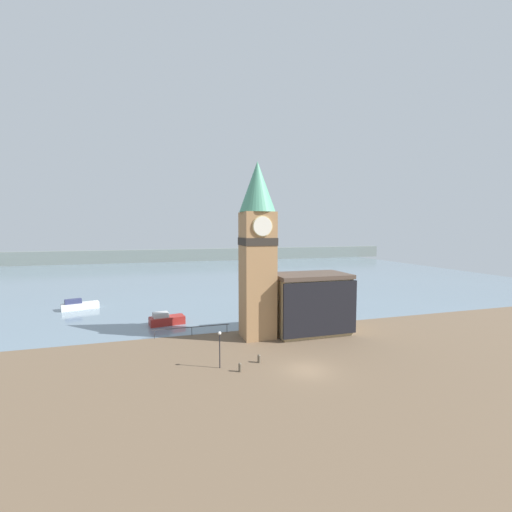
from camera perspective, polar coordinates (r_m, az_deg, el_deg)
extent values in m
plane|color=brown|center=(33.81, 8.59, -18.30)|extent=(160.00, 160.00, 0.00)
cube|color=slate|center=(103.73, -9.26, -2.83)|extent=(160.00, 120.00, 0.00)
cube|color=slate|center=(143.04, -11.41, 0.14)|extent=(180.00, 3.00, 5.00)
cube|color=#333338|center=(43.67, -10.66, -11.57)|extent=(9.43, 0.08, 0.08)
cylinder|color=#333338|center=(43.60, -16.57, -12.43)|extent=(0.07, 0.07, 1.05)
cylinder|color=#333338|center=(43.82, -10.65, -12.23)|extent=(0.07, 0.07, 1.05)
cylinder|color=#333338|center=(44.48, -4.86, -11.91)|extent=(0.07, 0.07, 1.05)
cube|color=#9E754C|center=(41.12, 0.24, -3.23)|extent=(3.75, 3.75, 15.10)
cube|color=#2D2823|center=(40.77, 0.24, 2.44)|extent=(3.87, 3.87, 0.90)
cylinder|color=tan|center=(38.90, 1.08, 4.98)|extent=(2.40, 0.12, 2.40)
cylinder|color=silver|center=(38.82, 1.12, 4.98)|extent=(2.18, 0.12, 2.18)
cylinder|color=tan|center=(41.36, 2.81, 4.95)|extent=(0.12, 2.40, 2.40)
cylinder|color=silver|center=(41.39, 2.92, 4.95)|extent=(0.12, 2.18, 2.18)
cone|color=#4C9375|center=(41.05, 0.24, 11.48)|extent=(4.32, 4.32, 5.94)
cube|color=tan|center=(44.16, 8.99, -8.08)|extent=(9.00, 5.49, 7.02)
cube|color=#4C3D33|center=(43.51, 9.05, -3.24)|extent=(9.40, 5.89, 0.50)
cube|color=black|center=(41.62, 10.74, -8.68)|extent=(9.50, 0.30, 6.46)
cube|color=maroon|center=(49.42, -14.62, -10.35)|extent=(4.92, 2.84, 1.09)
cube|color=#B2B2B2|center=(49.04, -15.60, -9.43)|extent=(2.26, 1.78, 0.66)
cube|color=silver|center=(63.44, -27.24, -7.42)|extent=(5.79, 3.21, 1.06)
cube|color=navy|center=(63.17, -28.18, -6.68)|extent=(2.67, 1.82, 0.73)
cylinder|color=brown|center=(35.04, 0.50, -16.82)|extent=(0.31, 0.31, 0.67)
sphere|color=brown|center=(34.92, 0.51, -16.31)|extent=(0.33, 0.33, 0.33)
cylinder|color=brown|center=(33.06, -2.69, -18.14)|extent=(0.28, 0.28, 0.69)
sphere|color=brown|center=(32.93, -2.70, -17.59)|extent=(0.29, 0.29, 0.29)
cylinder|color=black|center=(33.54, -6.06, -15.48)|extent=(0.10, 0.10, 3.26)
sphere|color=silver|center=(32.99, -6.09, -12.67)|extent=(0.32, 0.32, 0.32)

